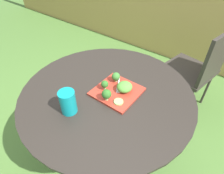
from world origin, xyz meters
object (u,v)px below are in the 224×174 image
at_px(patio_chair, 199,67).
at_px(fork, 119,86).
at_px(drinking_glass, 68,103).
at_px(salad_plate, 117,91).

xyz_separation_m(patio_chair, fork, (-0.27, -0.91, 0.24)).
relative_size(patio_chair, drinking_glass, 6.70).
bearing_deg(drinking_glass, patio_chair, 73.02).
bearing_deg(drinking_glass, fork, 72.05).
bearing_deg(patio_chair, salad_plate, -105.13).
height_order(patio_chair, fork, patio_chair).
relative_size(salad_plate, fork, 1.87).
distance_m(patio_chair, fork, 0.98).
distance_m(drinking_glass, fork, 0.33).
xyz_separation_m(patio_chair, salad_plate, (-0.26, -0.94, 0.23)).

